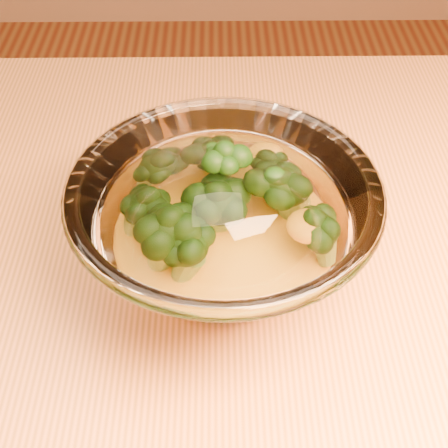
# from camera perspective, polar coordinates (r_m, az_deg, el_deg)

# --- Properties ---
(table) EXTENTS (1.20, 0.80, 0.75)m
(table) POSITION_cam_1_polar(r_m,az_deg,el_deg) (0.58, 6.27, -14.46)
(table) COLOR #BF6D39
(table) RESTS_ON ground
(glass_bowl) EXTENTS (0.23, 0.23, 0.10)m
(glass_bowl) POSITION_cam_1_polar(r_m,az_deg,el_deg) (0.48, 0.00, -0.43)
(glass_bowl) COLOR white
(glass_bowl) RESTS_ON table
(cheese_sauce) EXTENTS (0.12, 0.12, 0.03)m
(cheese_sauce) POSITION_cam_1_polar(r_m,az_deg,el_deg) (0.49, 0.00, -2.22)
(cheese_sauce) COLOR orange
(cheese_sauce) RESTS_ON glass_bowl
(broccoli_heap) EXTENTS (0.15, 0.13, 0.07)m
(broccoli_heap) POSITION_cam_1_polar(r_m,az_deg,el_deg) (0.48, -0.51, 1.88)
(broccoli_heap) COLOR black
(broccoli_heap) RESTS_ON cheese_sauce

